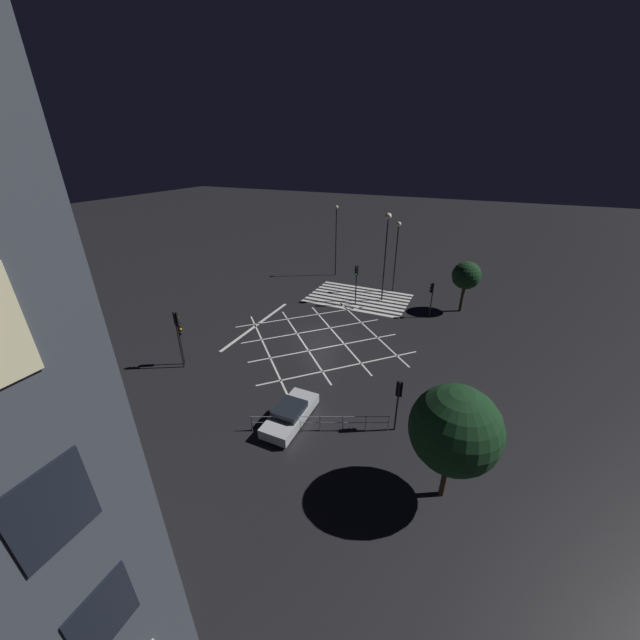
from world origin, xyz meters
name	(u,v)px	position (x,y,z in m)	size (l,w,h in m)	color
ground_plane	(320,339)	(0.00, 0.00, 0.00)	(200.00, 200.00, 0.00)	black
road_markings	(346,307)	(0.34, -7.14, 0.00)	(16.01, 21.52, 0.01)	silver
traffic_light_ne_cross	(178,329)	(7.46, 8.13, 3.20)	(0.36, 0.39, 4.49)	black
traffic_light_sw_main	(432,293)	(-7.74, -8.33, 2.50)	(0.39, 0.36, 3.50)	black
traffic_light_ne_main	(180,335)	(7.62, 7.87, 2.52)	(0.39, 0.36, 3.52)	black
traffic_light_nw_cross	(399,395)	(-8.50, 8.06, 2.40)	(0.36, 0.39, 3.36)	black
traffic_light_median_south	(356,277)	(-0.29, -8.16, 3.01)	(0.36, 0.39, 4.22)	black
street_lamp_east	(397,243)	(-2.87, -13.75, 5.54)	(0.51, 0.51, 7.79)	black
street_lamp_west	(336,233)	(5.25, -16.26, 5.37)	(0.40, 0.40, 8.63)	black
street_lamp_far	(387,235)	(-2.47, -10.60, 7.00)	(0.63, 0.63, 9.13)	black
street_tree_near	(466,276)	(-10.41, -11.10, 3.72)	(2.69, 2.69, 5.10)	#38281C
street_tree_far	(455,429)	(-11.57, 11.49, 4.02)	(3.91, 3.91, 5.99)	#38281C
waiting_car	(290,414)	(-2.66, 10.09, 0.58)	(1.77, 4.36, 1.22)	#B7BABC
pedestrian_railing	(320,421)	(-4.57, 10.02, 0.67)	(7.24, 3.33, 1.05)	gray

